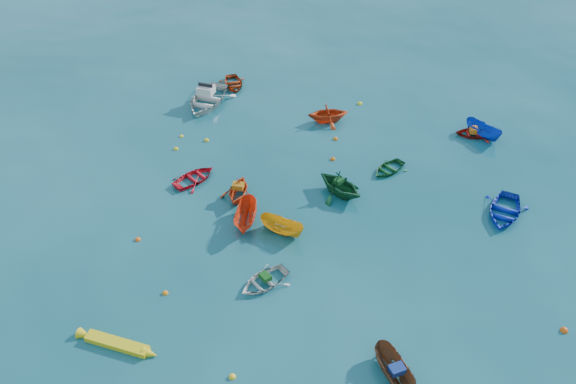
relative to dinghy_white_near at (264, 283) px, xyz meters
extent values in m
plane|color=#0A414C|center=(2.42, 1.79, 0.00)|extent=(160.00, 160.00, 0.00)
imported|color=beige|center=(0.00, 0.00, 0.00)|extent=(3.42, 3.11, 0.58)
imported|color=brown|center=(4.91, -6.38, 0.00)|extent=(1.62, 3.02, 1.11)
imported|color=#0E2BB7|center=(14.82, 3.03, 0.00)|extent=(4.25, 4.47, 0.75)
imported|color=red|center=(-0.59, 7.27, 0.00)|extent=(3.08, 3.31, 1.42)
imported|color=orange|center=(1.54, 3.68, 0.00)|extent=(2.82, 2.57, 1.08)
imported|color=#145624|center=(9.39, 8.39, 0.00)|extent=(3.14, 2.91, 0.53)
imported|color=red|center=(-3.18, 9.49, 0.00)|extent=(3.62, 3.39, 0.61)
imported|color=red|center=(-0.38, 4.81, 0.00)|extent=(1.99, 3.35, 1.22)
imported|color=#114C27|center=(5.63, 6.56, 0.00)|extent=(4.12, 4.23, 1.69)
imported|color=red|center=(16.73, 11.44, 0.00)|extent=(3.07, 2.52, 0.56)
imported|color=#0D38AE|center=(17.23, 11.22, 0.00)|extent=(2.33, 3.14, 1.14)
imported|color=#A1300D|center=(0.47, 21.77, 0.00)|extent=(2.39, 3.17, 0.62)
imported|color=red|center=(6.83, 15.07, 0.00)|extent=(3.03, 2.63, 1.57)
imported|color=silver|center=(-1.83, 19.20, 0.00)|extent=(5.49, 6.13, 1.65)
cube|color=#134C16|center=(0.09, 0.05, 0.43)|extent=(0.68, 0.73, 0.28)
cube|color=navy|center=(4.94, -6.53, 0.71)|extent=(0.75, 0.62, 0.32)
cube|color=#B66912|center=(-0.58, 7.32, 0.87)|extent=(0.81, 0.71, 0.33)
cube|color=#104218|center=(5.57, 6.64, 0.99)|extent=(0.72, 0.68, 0.28)
cube|color=orange|center=(16.63, 11.46, 0.45)|extent=(0.70, 0.82, 0.34)
sphere|color=orange|center=(-5.07, 0.18, 0.00)|extent=(0.31, 0.31, 0.31)
sphere|color=yellow|center=(-2.14, -5.23, 0.00)|extent=(0.32, 0.32, 0.32)
sphere|color=#E34C0C|center=(13.73, -5.40, 0.00)|extent=(0.38, 0.38, 0.38)
sphere|color=yellow|center=(-4.33, 13.27, 0.00)|extent=(0.34, 0.34, 0.34)
sphere|color=#F9580D|center=(-6.60, 4.45, 0.00)|extent=(0.32, 0.32, 0.32)
sphere|color=gold|center=(-2.19, 13.98, 0.00)|extent=(0.36, 0.36, 0.36)
sphere|color=#D6630B|center=(6.83, 12.62, 0.00)|extent=(0.35, 0.35, 0.35)
sphere|color=yellow|center=(-3.93, 14.81, 0.00)|extent=(0.29, 0.29, 0.29)
sphere|color=#DB590B|center=(6.08, 10.23, 0.00)|extent=(0.35, 0.35, 0.35)
sphere|color=yellow|center=(9.87, 17.15, 0.00)|extent=(0.38, 0.38, 0.38)
camera|label=1|loc=(-2.11, -19.69, 21.95)|focal=35.00mm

